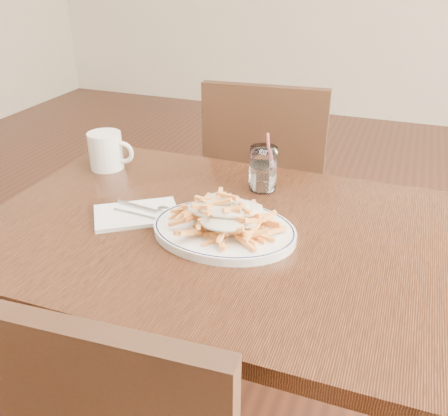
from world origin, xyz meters
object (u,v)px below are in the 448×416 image
at_px(table, 229,256).
at_px(fries_plate, 224,230).
at_px(loaded_fries, 224,212).
at_px(water_glass, 263,171).
at_px(chair_far, 267,184).
at_px(coffee_mug, 107,151).

bearing_deg(table, fries_plate, -92.28).
relative_size(loaded_fries, water_glass, 1.74).
relative_size(chair_far, fries_plate, 2.60).
distance_m(fries_plate, loaded_fries, 0.05).
bearing_deg(loaded_fries, coffee_mug, 152.03).
height_order(chair_far, coffee_mug, chair_far).
relative_size(table, water_glass, 7.22).
bearing_deg(coffee_mug, table, -24.72).
bearing_deg(table, coffee_mug, 155.28).
distance_m(chair_far, coffee_mug, 0.68).
height_order(chair_far, fries_plate, chair_far).
bearing_deg(table, loaded_fries, -92.28).
distance_m(loaded_fries, water_glass, 0.27).
bearing_deg(fries_plate, water_glass, 87.29).
relative_size(fries_plate, loaded_fries, 1.25).
bearing_deg(fries_plate, chair_far, 98.10).
relative_size(table, chair_far, 1.28).
bearing_deg(fries_plate, coffee_mug, 152.03).
distance_m(table, water_glass, 0.27).
xyz_separation_m(fries_plate, loaded_fries, (-0.00, 0.00, 0.05)).
xyz_separation_m(chair_far, coffee_mug, (-0.36, -0.51, 0.27)).
bearing_deg(fries_plate, loaded_fries, 180.00).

